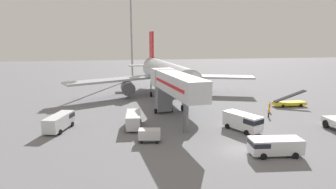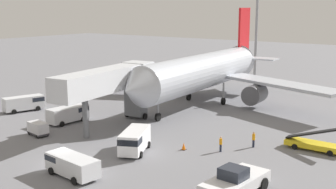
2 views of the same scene
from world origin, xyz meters
The scene contains 13 objects.
ground_plane centered at (0.00, 0.00, 0.00)m, with size 300.00×300.00×0.00m, color slate.
airplane_at_gate centered at (-2.95, 30.95, 4.92)m, with size 42.28×39.36×14.46m.
jet_bridge centered at (-4.89, 12.38, 5.61)m, with size 5.20×17.16×7.50m.
belt_loader_truck centered at (18.36, 17.94, 0.75)m, with size 6.12×2.03×2.99m.
service_van_rear_right centered at (3.12, -1.66, 1.08)m, with size 5.68×2.82×1.86m.
service_van_near_left centered at (-11.03, 10.78, 1.20)m, with size 2.55×5.57×2.09m.
service_van_outer_left centered at (-21.03, 11.46, 1.22)m, with size 3.46×5.86×2.13m.
service_van_mid_center centered at (3.55, 6.48, 1.32)m, with size 4.13×5.75×2.32m.
baggage_cart_far_left centered at (-9.46, 4.66, 0.87)m, with size 2.83×1.85×1.57m.
ground_crew_worker_foreground centered at (10.58, 11.89, 0.86)m, with size 0.33×0.33×1.62m.
ground_crew_worker_midground centered at (12.69, 15.21, 0.90)m, with size 0.44×0.44×1.69m.
safety_cone_alpha centered at (7.15, 10.17, 0.37)m, with size 0.49×0.49×0.75m.
apron_light_mast centered at (-8.35, 60.88, 19.01)m, with size 2.40×2.40×27.73m.
Camera 1 is at (-12.97, -26.31, 12.02)m, focal length 28.92 mm.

